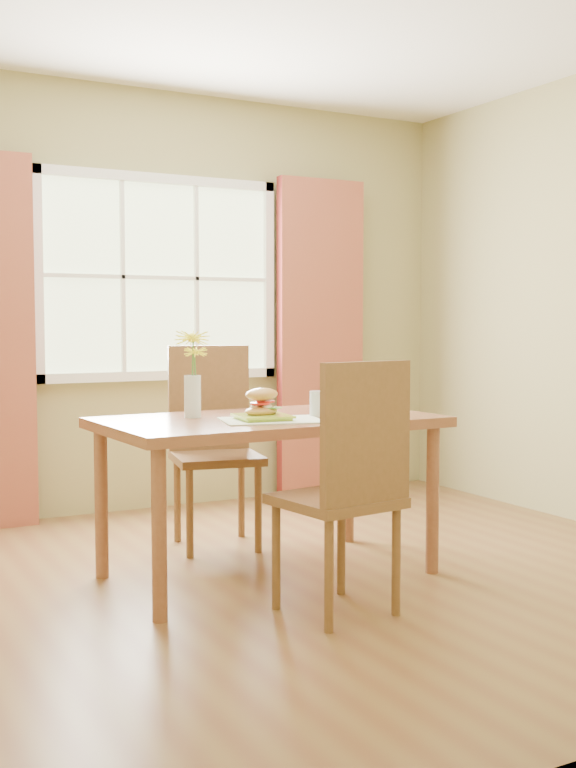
% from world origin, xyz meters
% --- Properties ---
extents(room, '(4.24, 3.84, 2.74)m').
position_xyz_m(room, '(0.00, 0.00, 1.35)').
color(room, brown).
rests_on(room, ground).
extents(window, '(1.62, 0.06, 1.32)m').
position_xyz_m(window, '(0.00, 1.87, 1.50)').
color(window, beige).
rests_on(window, room).
extents(curtain_right, '(0.65, 0.08, 2.20)m').
position_xyz_m(curtain_right, '(1.15, 1.78, 1.10)').
color(curtain_right, maroon).
rests_on(curtain_right, room).
extents(dining_table, '(1.60, 0.94, 0.77)m').
position_xyz_m(dining_table, '(-0.09, 0.14, 0.69)').
color(dining_table, brown).
rests_on(dining_table, room).
extents(chair_near, '(0.50, 0.50, 1.06)m').
position_xyz_m(chair_near, '(-0.08, -0.57, 0.58)').
color(chair_near, brown).
rests_on(chair_near, room).
extents(chair_far, '(0.53, 0.53, 1.09)m').
position_xyz_m(chair_far, '(-0.07, 0.85, 0.59)').
color(chair_far, brown).
rests_on(chair_far, room).
extents(placemat, '(0.52, 0.43, 0.01)m').
position_xyz_m(placemat, '(-0.15, -0.02, 0.77)').
color(placemat, beige).
rests_on(placemat, dining_table).
extents(plate, '(0.27, 0.27, 0.01)m').
position_xyz_m(plate, '(-0.19, 0.01, 0.78)').
color(plate, '#A8D034').
rests_on(plate, placemat).
extents(croissant_sandwich, '(0.20, 0.16, 0.13)m').
position_xyz_m(croissant_sandwich, '(-0.18, 0.04, 0.85)').
color(croissant_sandwich, '#D18847').
rests_on(croissant_sandwich, plate).
extents(water_glass, '(0.08, 0.08, 0.12)m').
position_xyz_m(water_glass, '(0.13, 0.04, 0.82)').
color(water_glass, silver).
rests_on(water_glass, dining_table).
extents(flower_vase, '(0.17, 0.17, 0.41)m').
position_xyz_m(flower_vase, '(-0.42, 0.29, 1.01)').
color(flower_vase, silver).
rests_on(flower_vase, dining_table).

